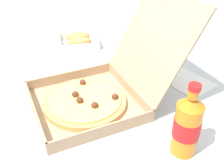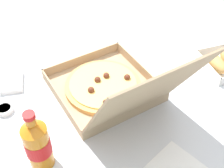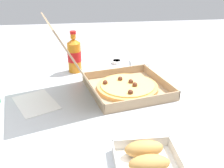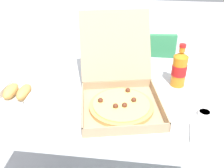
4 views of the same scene
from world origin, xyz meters
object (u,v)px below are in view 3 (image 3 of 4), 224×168
Objects in this scene: pizza_box_open at (117,82)px; dipping_sauce_cup at (117,62)px; bread_side_box at (146,157)px; napkin_pile at (140,62)px; paper_menu at (36,103)px; cola_bottle at (74,55)px.

pizza_box_open reaches higher than dipping_sauce_cup.
pizza_box_open is at bearing 1.71° from bread_side_box.
napkin_pile and dipping_sauce_cup have the same top height.
cola_bottle is at bearing -52.11° from paper_menu.
pizza_box_open is 10.33× the size of dipping_sauce_cup.
pizza_box_open is 0.49m from bread_side_box.
pizza_box_open is 2.75× the size of paper_menu.
cola_bottle is (0.76, 0.21, 0.07)m from bread_side_box.
napkin_pile is (0.41, -0.55, 0.01)m from paper_menu.
paper_menu is 3.75× the size of dipping_sauce_cup.
pizza_box_open reaches higher than bread_side_box.
bread_side_box is at bearing -178.29° from pizza_box_open.
bread_side_box is (-0.49, -0.01, -0.03)m from pizza_box_open.
bread_side_box is 0.91× the size of paper_menu.
dipping_sauce_cup is at bearing -2.40° from bread_side_box.
paper_menu is at bearing 41.68° from bread_side_box.
bread_side_box is at bearing 168.35° from napkin_pile.
cola_bottle is at bearing 15.27° from bread_side_box.
pizza_box_open is 5.26× the size of napkin_pile.
napkin_pile is at bearing -28.15° from pizza_box_open.
napkin_pile is at bearing -98.80° from dipping_sauce_cup.
paper_menu is at bearing 153.72° from cola_bottle.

